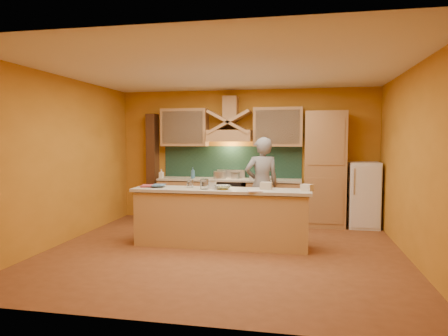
% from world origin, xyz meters
% --- Properties ---
extents(floor, '(5.50, 5.00, 0.01)m').
position_xyz_m(floor, '(0.00, 0.00, 0.00)').
color(floor, brown).
rests_on(floor, ground).
extents(ceiling, '(5.50, 5.00, 0.01)m').
position_xyz_m(ceiling, '(0.00, 0.00, 2.80)').
color(ceiling, white).
rests_on(ceiling, wall_back).
extents(wall_back, '(5.50, 0.02, 2.80)m').
position_xyz_m(wall_back, '(0.00, 2.50, 1.40)').
color(wall_back, '#C78226').
rests_on(wall_back, floor).
extents(wall_front, '(5.50, 0.02, 2.80)m').
position_xyz_m(wall_front, '(0.00, -2.50, 1.40)').
color(wall_front, '#C78226').
rests_on(wall_front, floor).
extents(wall_left, '(0.02, 5.00, 2.80)m').
position_xyz_m(wall_left, '(-2.75, 0.00, 1.40)').
color(wall_left, '#C78226').
rests_on(wall_left, floor).
extents(wall_right, '(0.02, 5.00, 2.80)m').
position_xyz_m(wall_right, '(2.75, 0.00, 1.40)').
color(wall_right, '#C78226').
rests_on(wall_right, floor).
extents(base_cabinet_left, '(1.10, 0.60, 0.86)m').
position_xyz_m(base_cabinet_left, '(-1.25, 2.20, 0.43)').
color(base_cabinet_left, tan).
rests_on(base_cabinet_left, floor).
extents(base_cabinet_right, '(1.10, 0.60, 0.86)m').
position_xyz_m(base_cabinet_right, '(0.65, 2.20, 0.43)').
color(base_cabinet_right, tan).
rests_on(base_cabinet_right, floor).
extents(counter_top, '(3.00, 0.62, 0.04)m').
position_xyz_m(counter_top, '(-0.30, 2.20, 0.90)').
color(counter_top, beige).
rests_on(counter_top, base_cabinet_left).
extents(stove, '(0.60, 0.58, 0.90)m').
position_xyz_m(stove, '(-0.30, 2.20, 0.45)').
color(stove, black).
rests_on(stove, floor).
extents(backsplash, '(3.00, 0.03, 0.70)m').
position_xyz_m(backsplash, '(-0.30, 2.48, 1.25)').
color(backsplash, '#173228').
rests_on(backsplash, wall_back).
extents(range_hood, '(0.92, 0.50, 0.24)m').
position_xyz_m(range_hood, '(-0.30, 2.25, 1.82)').
color(range_hood, tan).
rests_on(range_hood, wall_back).
extents(hood_chimney, '(0.30, 0.30, 0.50)m').
position_xyz_m(hood_chimney, '(-0.30, 2.35, 2.40)').
color(hood_chimney, tan).
rests_on(hood_chimney, wall_back).
extents(upper_cabinet_left, '(1.00, 0.35, 0.80)m').
position_xyz_m(upper_cabinet_left, '(-1.30, 2.33, 2.00)').
color(upper_cabinet_left, tan).
rests_on(upper_cabinet_left, wall_back).
extents(upper_cabinet_right, '(1.00, 0.35, 0.80)m').
position_xyz_m(upper_cabinet_right, '(0.70, 2.33, 2.00)').
color(upper_cabinet_right, tan).
rests_on(upper_cabinet_right, wall_back).
extents(pantry_column, '(0.80, 0.60, 2.30)m').
position_xyz_m(pantry_column, '(1.65, 2.20, 1.15)').
color(pantry_column, tan).
rests_on(pantry_column, floor).
extents(fridge, '(0.58, 0.60, 1.30)m').
position_xyz_m(fridge, '(2.40, 2.20, 0.65)').
color(fridge, white).
rests_on(fridge, floor).
extents(trim_column_left, '(0.20, 0.30, 2.30)m').
position_xyz_m(trim_column_left, '(-2.05, 2.35, 1.15)').
color(trim_column_left, '#472816').
rests_on(trim_column_left, floor).
extents(island_body, '(2.80, 0.55, 0.88)m').
position_xyz_m(island_body, '(-0.10, 0.30, 0.44)').
color(island_body, tan).
rests_on(island_body, floor).
extents(island_top, '(2.90, 0.62, 0.05)m').
position_xyz_m(island_top, '(-0.10, 0.30, 0.92)').
color(island_top, beige).
rests_on(island_top, island_body).
extents(person, '(0.76, 0.62, 1.79)m').
position_xyz_m(person, '(0.46, 1.47, 0.89)').
color(person, gray).
rests_on(person, floor).
extents(pot_large, '(0.28, 0.28, 0.16)m').
position_xyz_m(pot_large, '(-0.49, 2.13, 0.98)').
color(pot_large, '#B9B8BF').
rests_on(pot_large, stove).
extents(pot_small, '(0.22, 0.22, 0.13)m').
position_xyz_m(pot_small, '(-0.18, 2.26, 0.97)').
color(pot_small, '#B7B8BF').
rests_on(pot_small, stove).
extents(soap_bottle_a, '(0.09, 0.10, 0.19)m').
position_xyz_m(soap_bottle_a, '(-1.75, 2.07, 1.01)').
color(soap_bottle_a, white).
rests_on(soap_bottle_a, counter_top).
extents(soap_bottle_b, '(0.12, 0.12, 0.24)m').
position_xyz_m(soap_bottle_b, '(-1.06, 2.09, 1.04)').
color(soap_bottle_b, '#346690').
rests_on(soap_bottle_b, counter_top).
extents(bowl_back, '(0.23, 0.23, 0.07)m').
position_xyz_m(bowl_back, '(0.51, 2.19, 0.95)').
color(bowl_back, silver).
rests_on(bowl_back, counter_top).
extents(dish_rack, '(0.25, 0.20, 0.09)m').
position_xyz_m(dish_rack, '(0.28, 2.02, 0.96)').
color(dish_rack, silver).
rests_on(dish_rack, counter_top).
extents(book_lower, '(0.27, 0.33, 0.03)m').
position_xyz_m(book_lower, '(-1.48, 0.33, 0.96)').
color(book_lower, '#A93C43').
rests_on(book_lower, island_top).
extents(book_upper, '(0.24, 0.30, 0.02)m').
position_xyz_m(book_upper, '(-1.27, 0.31, 0.98)').
color(book_upper, '#40668E').
rests_on(book_upper, island_top).
extents(jar_large, '(0.18, 0.18, 0.16)m').
position_xyz_m(jar_large, '(-0.35, 0.21, 1.03)').
color(jar_large, silver).
rests_on(jar_large, island_top).
extents(jar_small, '(0.13, 0.13, 0.13)m').
position_xyz_m(jar_small, '(-0.63, 0.36, 1.01)').
color(jar_small, silver).
rests_on(jar_small, island_top).
extents(kitchen_scale, '(0.16, 0.16, 0.10)m').
position_xyz_m(kitchen_scale, '(-0.26, 0.38, 1.00)').
color(kitchen_scale, silver).
rests_on(kitchen_scale, island_top).
extents(mixing_bowl, '(0.35, 0.35, 0.07)m').
position_xyz_m(mixing_bowl, '(-0.06, 0.24, 0.98)').
color(mixing_bowl, silver).
rests_on(mixing_bowl, island_top).
extents(cloth, '(0.26, 0.22, 0.01)m').
position_xyz_m(cloth, '(0.49, 0.06, 0.95)').
color(cloth, beige).
rests_on(cloth, island_top).
extents(grocery_bag_a, '(0.19, 0.16, 0.12)m').
position_xyz_m(grocery_bag_a, '(0.63, 0.39, 1.00)').
color(grocery_bag_a, beige).
rests_on(grocery_bag_a, island_top).
extents(grocery_bag_b, '(0.21, 0.20, 0.10)m').
position_xyz_m(grocery_bag_b, '(1.27, 0.31, 1.00)').
color(grocery_bag_b, beige).
rests_on(grocery_bag_b, island_top).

